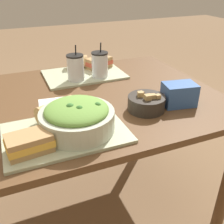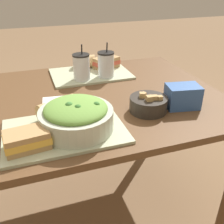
{
  "view_description": "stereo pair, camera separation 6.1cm",
  "coord_description": "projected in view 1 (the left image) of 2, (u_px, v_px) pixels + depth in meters",
  "views": [
    {
      "loc": [
        -0.28,
        -1.11,
        1.26
      ],
      "look_at": [
        0.07,
        -0.28,
        0.78
      ],
      "focal_mm": 42.0,
      "sensor_mm": 36.0,
      "label": 1
    },
    {
      "loc": [
        -0.22,
        -1.13,
        1.26
      ],
      "look_at": [
        0.07,
        -0.28,
        0.78
      ],
      "focal_mm": 42.0,
      "sensor_mm": 36.0,
      "label": 2
    }
  ],
  "objects": [
    {
      "name": "chip_bag",
      "position": [
        179.0,
        94.0,
        1.17
      ],
      "size": [
        0.16,
        0.12,
        0.1
      ],
      "rotation": [
        0.0,
        0.0,
        -0.18
      ],
      "color": "#335BA3",
      "rests_on": "dining_table"
    },
    {
      "name": "baguette_far",
      "position": [
        78.0,
        62.0,
        1.59
      ],
      "size": [
        0.13,
        0.1,
        0.08
      ],
      "rotation": [
        0.0,
        0.0,
        1.37
      ],
      "color": "tan",
      "rests_on": "tray_far"
    },
    {
      "name": "dining_table",
      "position": [
        77.0,
        115.0,
        1.29
      ],
      "size": [
        1.38,
        0.98,
        0.73
      ],
      "color": "brown",
      "rests_on": "ground_plane"
    },
    {
      "name": "sandwich_far",
      "position": [
        99.0,
        63.0,
        1.59
      ],
      "size": [
        0.18,
        0.14,
        0.06
      ],
      "rotation": [
        0.0,
        0.0,
        0.38
      ],
      "color": "tan",
      "rests_on": "tray_far"
    },
    {
      "name": "tray_far",
      "position": [
        84.0,
        74.0,
        1.52
      ],
      "size": [
        0.45,
        0.31,
        0.01
      ],
      "color": "#B2BC99",
      "rests_on": "dining_table"
    },
    {
      "name": "sandwich_near",
      "position": [
        29.0,
        143.0,
        0.85
      ],
      "size": [
        0.16,
        0.11,
        0.06
      ],
      "rotation": [
        0.0,
        0.0,
        0.11
      ],
      "color": "tan",
      "rests_on": "tray_near"
    },
    {
      "name": "soup_bowl",
      "position": [
        146.0,
        103.0,
        1.13
      ],
      "size": [
        0.16,
        0.16,
        0.09
      ],
      "color": "#2D2823",
      "rests_on": "dining_table"
    },
    {
      "name": "napkin_folded",
      "position": [
        53.0,
        102.0,
        1.21
      ],
      "size": [
        0.14,
        0.11,
        0.0
      ],
      "color": "white",
      "rests_on": "dining_table"
    },
    {
      "name": "tray_near",
      "position": [
        66.0,
        133.0,
        0.97
      ],
      "size": [
        0.45,
        0.31,
        0.01
      ],
      "color": "#B2BC99",
      "rests_on": "dining_table"
    },
    {
      "name": "drink_cup_red",
      "position": [
        100.0,
        65.0,
        1.45
      ],
      "size": [
        0.09,
        0.09,
        0.19
      ],
      "color": "silver",
      "rests_on": "tray_far"
    },
    {
      "name": "drink_cup_dark",
      "position": [
        76.0,
        68.0,
        1.4
      ],
      "size": [
        0.09,
        0.09,
        0.19
      ],
      "color": "silver",
      "rests_on": "tray_far"
    },
    {
      "name": "salad_bowl",
      "position": [
        77.0,
        117.0,
        0.96
      ],
      "size": [
        0.28,
        0.28,
        0.12
      ],
      "color": "beige",
      "rests_on": "tray_near"
    },
    {
      "name": "baguette_near",
      "position": [
        57.0,
        110.0,
        1.04
      ],
      "size": [
        0.18,
        0.13,
        0.08
      ],
      "rotation": [
        0.0,
        0.0,
        1.98
      ],
      "color": "tan",
      "rests_on": "tray_near"
    },
    {
      "name": "ground_plane",
      "position": [
        84.0,
        206.0,
        1.59
      ],
      "size": [
        12.0,
        12.0,
        0.0
      ],
      "primitive_type": "plane",
      "color": "#846647"
    }
  ]
}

